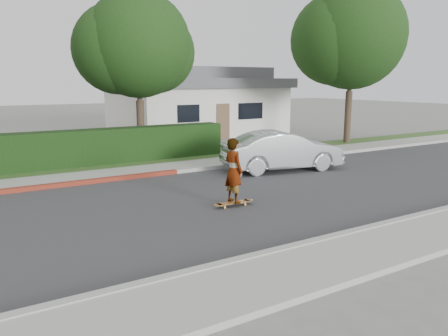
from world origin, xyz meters
The scene contains 14 objects.
ground centered at (0.00, 0.00, 0.00)m, with size 120.00×120.00×0.00m, color slate.
road centered at (0.00, 0.00, 0.01)m, with size 60.00×8.00×0.01m, color #2D2D30.
curb_near centered at (0.00, -4.10, 0.07)m, with size 60.00×0.20×0.15m, color #9E9E99.
sidewalk_near centered at (0.00, -5.00, 0.06)m, with size 60.00×1.60×0.12m, color gray.
curb_far centered at (0.00, 4.10, 0.07)m, with size 60.00×0.20×0.15m, color #9E9E99.
sidewalk_far centered at (0.00, 5.00, 0.06)m, with size 60.00×1.60×0.12m, color gray.
planting_strip centered at (0.00, 6.60, 0.05)m, with size 60.00×1.60×0.10m, color #2D4C1E.
hedge centered at (-3.00, 7.20, 0.75)m, with size 15.00×1.00×1.50m, color black.
tree_center centered at (1.49, 9.19, 4.90)m, with size 5.66×4.84×7.44m.
tree_right centered at (12.49, 6.69, 5.63)m, with size 6.32×5.60×8.56m.
house centered at (8.00, 16.00, 2.10)m, with size 10.60×8.60×4.30m.
skateboard centered at (0.50, -0.71, 0.11)m, with size 1.21×0.29×0.11m.
skateboarder centered at (0.50, -0.71, 1.01)m, with size 0.65×0.43×1.78m, color white.
car_silver centered at (4.81, 2.55, 0.76)m, with size 1.62×4.64×1.53m, color #B1B4B8.
Camera 1 is at (-5.73, -10.52, 3.39)m, focal length 35.00 mm.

